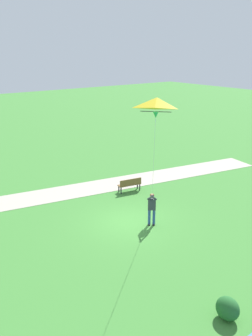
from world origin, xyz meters
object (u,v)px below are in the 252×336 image
(flying_kite, at_px, (156,110))
(park_bench_near_walkway, at_px, (130,184))
(person_kite_flyer, at_px, (152,206))
(lakeside_shrub, at_px, (228,309))

(flying_kite, bearing_deg, park_bench_near_walkway, -32.26)
(person_kite_flyer, relative_size, park_bench_near_walkway, 1.18)
(person_kite_flyer, height_order, park_bench_near_walkway, person_kite_flyer)
(park_bench_near_walkway, height_order, lakeside_shrub, park_bench_near_walkway)
(park_bench_near_walkway, bearing_deg, flying_kite, 147.74)
(lakeside_shrub, bearing_deg, flying_kite, 8.04)
(person_kite_flyer, bearing_deg, park_bench_near_walkway, -24.30)
(person_kite_flyer, xyz_separation_m, lakeside_shrub, (-6.87, 2.57, -0.63))
(flying_kite, height_order, park_bench_near_walkway, flying_kite)
(park_bench_near_walkway, bearing_deg, person_kite_flyer, 155.70)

